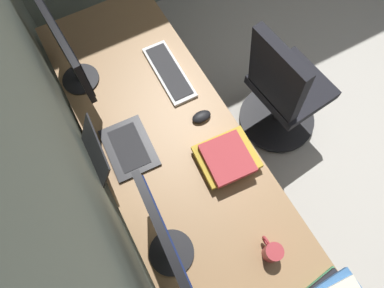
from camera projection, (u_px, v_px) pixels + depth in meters
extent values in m
cube|color=slate|center=(95.00, 261.00, 0.94)|extent=(4.75, 0.10, 2.60)
cube|color=#936D47|center=(183.00, 167.00, 1.67)|extent=(2.39, 0.72, 0.03)
cylinder|color=silver|center=(147.00, 37.00, 2.46)|extent=(0.05, 0.05, 0.70)
cylinder|color=silver|center=(69.00, 70.00, 2.34)|extent=(0.05, 0.05, 0.70)
cube|color=#936D47|center=(153.00, 141.00, 2.13)|extent=(0.40, 0.50, 0.69)
cube|color=silver|center=(188.00, 124.00, 2.18)|extent=(0.37, 0.01, 0.61)
cylinder|color=black|center=(81.00, 79.00, 1.85)|extent=(0.20, 0.20, 0.01)
cylinder|color=black|center=(78.00, 73.00, 1.80)|extent=(0.04, 0.04, 0.10)
cube|color=black|center=(65.00, 49.00, 1.62)|extent=(0.50, 0.05, 0.29)
cube|color=black|center=(69.00, 48.00, 1.63)|extent=(0.46, 0.03, 0.25)
cylinder|color=black|center=(172.00, 253.00, 1.49)|extent=(0.20, 0.20, 0.01)
cylinder|color=black|center=(171.00, 251.00, 1.43)|extent=(0.04, 0.04, 0.10)
cube|color=black|center=(167.00, 245.00, 1.23)|extent=(0.50, 0.06, 0.35)
cube|color=#19234C|center=(171.00, 242.00, 1.23)|extent=(0.46, 0.03, 0.31)
cube|color=black|center=(129.00, 148.00, 1.69)|extent=(0.32, 0.24, 0.01)
cube|color=#262628|center=(129.00, 147.00, 1.68)|extent=(0.25, 0.15, 0.00)
cube|color=black|center=(95.00, 152.00, 1.56)|extent=(0.31, 0.11, 0.20)
cube|color=black|center=(95.00, 152.00, 1.56)|extent=(0.28, 0.09, 0.16)
cube|color=silver|center=(169.00, 72.00, 1.87)|extent=(0.42, 0.15, 0.02)
cube|color=#2D2D30|center=(169.00, 71.00, 1.86)|extent=(0.38, 0.12, 0.00)
ellipsoid|color=black|center=(201.00, 117.00, 1.75)|extent=(0.06, 0.10, 0.03)
cube|color=gold|center=(226.00, 158.00, 1.66)|extent=(0.24, 0.26, 0.03)
cube|color=gold|center=(227.00, 157.00, 1.63)|extent=(0.25, 0.29, 0.03)
cube|color=#B2383D|center=(227.00, 158.00, 1.60)|extent=(0.24, 0.22, 0.03)
cylinder|color=#A53338|center=(273.00, 253.00, 1.45)|extent=(0.08, 0.08, 0.09)
torus|color=#A53338|center=(266.00, 242.00, 1.46)|extent=(0.06, 0.01, 0.06)
cube|color=black|center=(292.00, 87.00, 2.16)|extent=(0.48, 0.46, 0.07)
cube|color=black|center=(277.00, 77.00, 1.85)|extent=(0.41, 0.17, 0.50)
cylinder|color=black|center=(283.00, 104.00, 2.36)|extent=(0.05, 0.05, 0.37)
cylinder|color=black|center=(276.00, 118.00, 2.54)|extent=(0.56, 0.56, 0.03)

